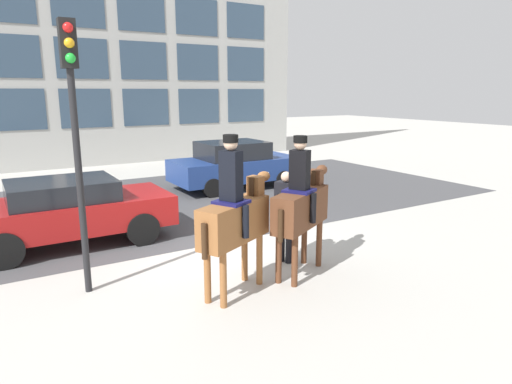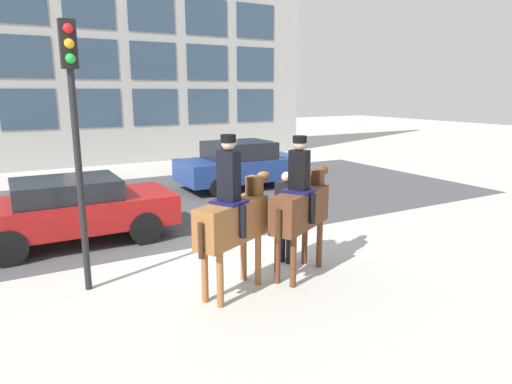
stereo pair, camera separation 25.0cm
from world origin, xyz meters
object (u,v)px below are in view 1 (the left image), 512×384
Objects in this scene: mounted_horse_companion at (302,205)px; street_car_far_lane at (235,164)px; street_car_near_lane at (68,210)px; mounted_horse_lead at (235,216)px; traffic_light at (74,117)px; pedestrian_bystander at (286,210)px.

street_car_far_lane is (2.64, 7.33, -0.49)m from mounted_horse_companion.
street_car_far_lane reaches higher than street_car_near_lane.
traffic_light reaches higher than mounted_horse_lead.
traffic_light is (-6.14, -6.12, 2.08)m from street_car_far_lane.
mounted_horse_companion is 0.59× the size of street_car_far_lane.
mounted_horse_lead is 8.46m from street_car_far_lane.
pedestrian_bystander is 4.06m from traffic_light.
street_car_near_lane is (-1.93, 4.02, -0.54)m from mounted_horse_lead.
mounted_horse_companion is 0.59× the size of street_car_near_lane.
traffic_light is (-3.58, 0.62, 1.82)m from pedestrian_bystander.
mounted_horse_lead is 0.61× the size of street_car_far_lane.
street_car_far_lane is at bearing 35.08° from mounted_horse_lead.
mounted_horse_lead is 0.61× the size of traffic_light.
street_car_far_lane is 1.00× the size of traffic_light.
pedestrian_bystander is at bearing -44.41° from street_car_near_lane.
pedestrian_bystander is (1.48, 0.69, -0.25)m from mounted_horse_lead.
traffic_light is (-3.50, 1.21, 1.59)m from mounted_horse_companion.
traffic_light reaches higher than street_car_far_lane.
pedestrian_bystander reaches higher than street_car_far_lane.
traffic_light reaches higher than pedestrian_bystander.
pedestrian_bystander is at bearing -9.79° from traffic_light.
pedestrian_bystander is at bearing -1.46° from mounted_horse_lead.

